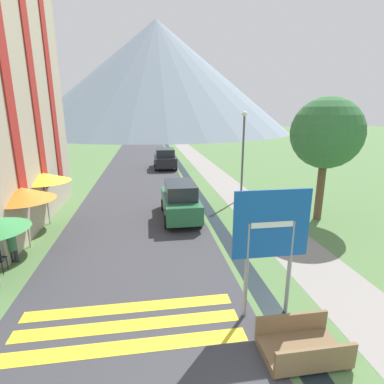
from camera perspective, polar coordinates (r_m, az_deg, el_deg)
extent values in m
plane|color=#517542|center=(23.17, -3.68, 2.41)|extent=(160.00, 160.00, 0.00)
cube|color=#38383D|center=(32.93, -9.59, 6.01)|extent=(6.40, 60.00, 0.01)
cube|color=gray|center=(33.38, 0.99, 6.34)|extent=(2.20, 60.00, 0.01)
cube|color=black|center=(33.07, -3.13, 6.23)|extent=(0.60, 60.00, 0.00)
cube|color=yellow|center=(7.61, -12.21, -26.91)|extent=(5.44, 0.44, 0.01)
cube|color=yellow|center=(8.15, -11.91, -23.63)|extent=(5.44, 0.44, 0.01)
cube|color=yellow|center=(8.70, -11.66, -20.76)|extent=(5.44, 0.44, 0.01)
cone|color=gray|center=(81.61, -6.58, 20.84)|extent=(66.49, 66.49, 26.88)
cube|color=maroon|center=(12.93, -31.82, 17.91)|extent=(0.06, 0.70, 9.27)
cube|color=maroon|center=(15.33, -28.03, 17.59)|extent=(0.06, 0.70, 9.27)
cube|color=maroon|center=(17.78, -25.29, 17.31)|extent=(0.06, 0.70, 9.27)
cylinder|color=gray|center=(7.74, 10.31, -14.60)|extent=(0.10, 0.10, 2.52)
cylinder|color=gray|center=(8.15, 18.05, -13.53)|extent=(0.10, 0.10, 2.52)
cube|color=#1451AD|center=(7.41, 14.95, -5.94)|extent=(1.90, 0.05, 1.70)
cube|color=white|center=(7.38, 15.04, -6.02)|extent=(1.05, 0.02, 0.14)
cube|color=brown|center=(7.59, 20.14, -26.40)|extent=(1.70, 1.10, 0.12)
cube|color=brown|center=(7.08, 22.55, -27.13)|extent=(1.70, 0.08, 0.45)
cube|color=brown|center=(7.75, 18.43, -22.51)|extent=(1.70, 0.08, 0.45)
cube|color=brown|center=(7.37, 14.08, -28.33)|extent=(0.16, 0.99, 0.08)
cube|color=brown|center=(8.00, 25.45, -25.48)|extent=(0.16, 0.99, 0.08)
cube|color=#28663D|center=(14.59, -2.29, -2.26)|extent=(1.61, 4.08, 0.84)
cube|color=#23282D|center=(14.19, -2.23, 0.43)|extent=(1.37, 2.25, 0.68)
cylinder|color=black|center=(15.86, -5.53, -2.47)|extent=(0.18, 0.60, 0.60)
cylinder|color=black|center=(16.01, -0.06, -2.24)|extent=(0.18, 0.60, 0.60)
cylinder|color=black|center=(13.47, -4.92, -5.68)|extent=(0.18, 0.60, 0.60)
cylinder|color=black|center=(13.64, 1.53, -5.36)|extent=(0.18, 0.60, 0.60)
cube|color=black|center=(27.74, -5.16, 5.99)|extent=(1.88, 3.90, 0.84)
cube|color=#23282D|center=(27.44, -5.17, 7.49)|extent=(1.60, 2.15, 0.68)
cylinder|color=black|center=(28.96, -7.08, 5.48)|extent=(0.18, 0.60, 0.60)
cylinder|color=black|center=(29.06, -3.51, 5.60)|extent=(0.18, 0.60, 0.60)
cylinder|color=black|center=(26.58, -6.91, 4.63)|extent=(0.18, 0.60, 0.60)
cylinder|color=black|center=(26.69, -3.04, 4.76)|extent=(0.18, 0.60, 0.60)
cube|color=black|center=(14.37, -28.79, -5.59)|extent=(0.40, 0.40, 0.04)
cube|color=black|center=(14.15, -29.13, -5.08)|extent=(0.40, 0.04, 0.40)
cylinder|color=black|center=(14.65, -29.08, -6.19)|extent=(0.03, 0.03, 0.45)
cylinder|color=black|center=(14.53, -27.82, -6.19)|extent=(0.03, 0.03, 0.45)
cylinder|color=black|center=(14.35, -29.54, -6.67)|extent=(0.03, 0.03, 0.45)
cylinder|color=black|center=(14.23, -28.26, -6.67)|extent=(0.03, 0.03, 0.45)
cylinder|color=black|center=(11.85, -31.74, -11.43)|extent=(0.03, 0.03, 0.45)
cylinder|color=black|center=(11.57, -32.39, -12.15)|extent=(0.03, 0.03, 0.45)
cylinder|color=#B7B2A8|center=(12.93, -29.00, -4.64)|extent=(0.06, 0.06, 2.24)
cone|color=orange|center=(12.66, -29.58, -0.28)|extent=(2.29, 2.29, 0.46)
cylinder|color=#B7B2A8|center=(15.20, -25.90, -1.36)|extent=(0.06, 0.06, 2.32)
cone|color=yellow|center=(14.96, -26.36, 2.53)|extent=(2.27, 2.27, 0.38)
cylinder|color=#282833|center=(12.30, -31.28, -10.38)|extent=(0.14, 0.14, 0.46)
cylinder|color=#282833|center=(12.23, -30.50, -10.41)|extent=(0.14, 0.14, 0.46)
cylinder|color=#386B47|center=(12.07, -31.22, -8.14)|extent=(0.32, 0.32, 0.58)
sphere|color=tan|center=(11.94, -31.48, -6.41)|extent=(0.22, 0.22, 0.22)
cylinder|color=#515156|center=(17.70, 9.62, 6.24)|extent=(0.12, 0.12, 4.82)
sphere|color=silver|center=(17.51, 9.99, 14.44)|extent=(0.28, 0.28, 0.28)
cylinder|color=brown|center=(15.49, 23.18, 0.08)|extent=(0.36, 0.36, 2.76)
sphere|color=#336B38|center=(15.07, 24.27, 10.21)|extent=(3.21, 3.21, 3.21)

